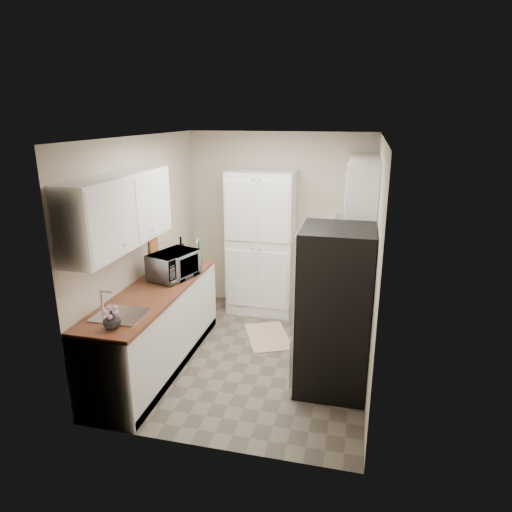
{
  "coord_description": "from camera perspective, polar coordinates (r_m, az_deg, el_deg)",
  "views": [
    {
      "loc": [
        1.15,
        -4.64,
        2.72
      ],
      "look_at": [
        0.0,
        0.15,
        1.18
      ],
      "focal_mm": 32.0,
      "sensor_mm": 36.0,
      "label": 1
    }
  ],
  "objects": [
    {
      "name": "base_cabinet_right",
      "position": [
        6.27,
        11.09,
        -4.36
      ],
      "size": [
        0.6,
        0.8,
        0.88
      ],
      "primitive_type": "cube",
      "color": "white",
      "rests_on": "ground"
    },
    {
      "name": "ground",
      "position": [
        5.51,
        -0.41,
        -12.3
      ],
      "size": [
        3.2,
        3.2,
        0.0
      ],
      "primitive_type": "plane",
      "color": "#665B4C",
      "rests_on": "ground"
    },
    {
      "name": "countertop_left",
      "position": [
        5.07,
        -12.59,
        -4.19
      ],
      "size": [
        0.63,
        2.33,
        0.04
      ],
      "primitive_type": "cube",
      "color": "brown",
      "rests_on": "base_cabinet_left"
    },
    {
      "name": "wine_bottle",
      "position": [
        5.73,
        -9.33,
        0.49
      ],
      "size": [
        0.08,
        0.08,
        0.33
      ],
      "primitive_type": "cylinder",
      "color": "black",
      "rests_on": "countertop_left"
    },
    {
      "name": "pantry_cabinet",
      "position": [
        6.35,
        0.66,
        1.59
      ],
      "size": [
        0.9,
        0.55,
        2.0
      ],
      "primitive_type": "cube",
      "color": "white",
      "rests_on": "ground"
    },
    {
      "name": "microwave",
      "position": [
        5.29,
        -10.23,
        -1.14
      ],
      "size": [
        0.53,
        0.64,
        0.31
      ],
      "primitive_type": "imported",
      "rotation": [
        0.0,
        0.0,
        1.26
      ],
      "color": "silver",
      "rests_on": "countertop_left"
    },
    {
      "name": "room_shell",
      "position": [
        4.9,
        -0.68,
        4.41
      ],
      "size": [
        2.64,
        3.24,
        2.52
      ],
      "color": "beige",
      "rests_on": "ground"
    },
    {
      "name": "base_cabinet_left",
      "position": [
        5.25,
        -12.25,
        -8.87
      ],
      "size": [
        0.6,
        2.3,
        0.88
      ],
      "primitive_type": "cube",
      "color": "white",
      "rests_on": "ground"
    },
    {
      "name": "electric_range",
      "position": [
        5.52,
        10.53,
        -6.99
      ],
      "size": [
        0.71,
        0.78,
        1.13
      ],
      "color": "#B7B7BC",
      "rests_on": "ground"
    },
    {
      "name": "countertop_right",
      "position": [
        6.11,
        11.33,
        -0.35
      ],
      "size": [
        0.63,
        0.83,
        0.04
      ],
      "primitive_type": "cube",
      "color": "brown",
      "rests_on": "base_cabinet_right"
    },
    {
      "name": "toaster_oven",
      "position": [
        6.03,
        10.81,
        0.71
      ],
      "size": [
        0.35,
        0.42,
        0.22
      ],
      "primitive_type": "cube",
      "rotation": [
        0.0,
        0.0,
        0.13
      ],
      "color": "#A5A6AA",
      "rests_on": "countertop_right"
    },
    {
      "name": "kitchen_mat",
      "position": [
        5.91,
        1.49,
        -10.02
      ],
      "size": [
        0.77,
        0.92,
        0.01
      ],
      "primitive_type": "cube",
      "rotation": [
        0.0,
        0.0,
        0.41
      ],
      "color": "#D9B08E",
      "rests_on": "ground"
    },
    {
      "name": "refrigerator",
      "position": [
        4.64,
        9.76,
        -6.77
      ],
      "size": [
        0.7,
        0.72,
        1.7
      ],
      "primitive_type": "cube",
      "color": "#B7B7BC",
      "rests_on": "ground"
    },
    {
      "name": "flower_vase",
      "position": [
        4.22,
        -17.58,
        -7.61
      ],
      "size": [
        0.2,
        0.2,
        0.16
      ],
      "primitive_type": "imported",
      "rotation": [
        0.0,
        0.0,
        -0.35
      ],
      "color": "silver",
      "rests_on": "countertop_left"
    },
    {
      "name": "cutting_board",
      "position": [
        5.87,
        -6.9,
        0.77
      ],
      "size": [
        0.09,
        0.22,
        0.28
      ],
      "primitive_type": "cube",
      "rotation": [
        0.0,
        0.0,
        0.31
      ],
      "color": "#408035",
      "rests_on": "countertop_left"
    },
    {
      "name": "fruit_basket",
      "position": [
        6.01,
        11.16,
        2.23
      ],
      "size": [
        0.31,
        0.31,
        0.1
      ],
      "primitive_type": null,
      "rotation": [
        0.0,
        0.0,
        0.39
      ],
      "color": "orange",
      "rests_on": "toaster_oven"
    }
  ]
}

